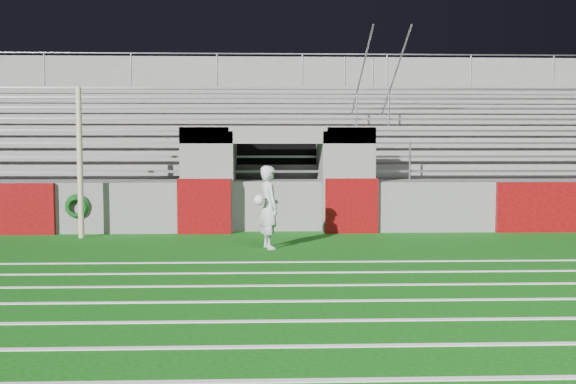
{
  "coord_description": "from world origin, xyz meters",
  "views": [
    {
      "loc": [
        -0.3,
        -12.64,
        2.11
      ],
      "look_at": [
        0.2,
        1.8,
        1.1
      ],
      "focal_mm": 40.0,
      "sensor_mm": 36.0,
      "label": 1
    }
  ],
  "objects": [
    {
      "name": "field_markings",
      "position": [
        0.0,
        -5.0,
        0.01
      ],
      "size": [
        28.0,
        8.09,
        0.01
      ],
      "color": "white",
      "rests_on": "ground"
    },
    {
      "name": "hose_coil",
      "position": [
        -4.86,
        2.93,
        0.68
      ],
      "size": [
        0.59,
        0.15,
        0.59
      ],
      "color": "#0D4214",
      "rests_on": "ground"
    },
    {
      "name": "goalkeeper_with_ball",
      "position": [
        -0.24,
        0.64,
        0.87
      ],
      "size": [
        0.61,
        0.73,
        1.73
      ],
      "color": "silver",
      "rests_on": "ground"
    },
    {
      "name": "ground",
      "position": [
        0.0,
        0.0,
        0.0
      ],
      "size": [
        90.0,
        90.0,
        0.0
      ],
      "primitive_type": "plane",
      "color": "#0C4D0D",
      "rests_on": "ground"
    },
    {
      "name": "stadium_structure",
      "position": [
        0.0,
        7.97,
        1.49
      ],
      "size": [
        26.0,
        8.48,
        5.42
      ],
      "color": "#62605D",
      "rests_on": "ground"
    },
    {
      "name": "field_post",
      "position": [
        -4.61,
        2.36,
        1.74
      ],
      "size": [
        0.13,
        0.13,
        3.49
      ],
      "primitive_type": "cylinder",
      "color": "#B9B289",
      "rests_on": "ground"
    }
  ]
}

